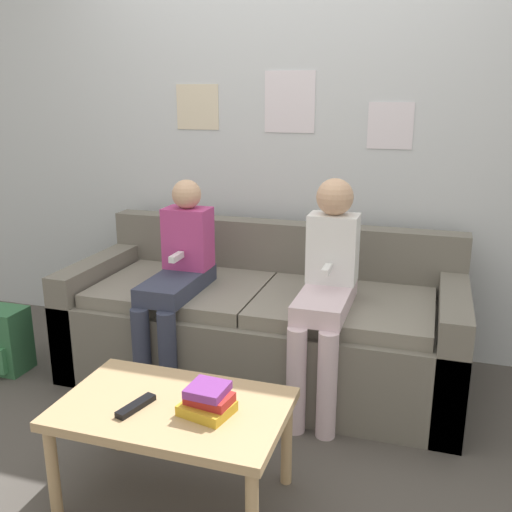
{
  "coord_description": "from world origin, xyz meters",
  "views": [
    {
      "loc": [
        0.83,
        -2.2,
        1.5
      ],
      "look_at": [
        0.0,
        0.41,
        0.71
      ],
      "focal_mm": 40.0,
      "sensor_mm": 36.0,
      "label": 1
    }
  ],
  "objects_px": {
    "coffee_table": "(173,416)",
    "person_right": "(327,283)",
    "tv_remote": "(136,406)",
    "couch": "(263,326)",
    "person_left": "(177,275)",
    "backpack": "(3,340)"
  },
  "relations": [
    {
      "from": "coffee_table",
      "to": "tv_remote",
      "type": "distance_m",
      "value": 0.14
    },
    {
      "from": "person_right",
      "to": "coffee_table",
      "type": "bearing_deg",
      "value": -114.29
    },
    {
      "from": "person_left",
      "to": "tv_remote",
      "type": "relative_size",
      "value": 6.13
    },
    {
      "from": "coffee_table",
      "to": "person_right",
      "type": "distance_m",
      "value": 1.0
    },
    {
      "from": "couch",
      "to": "coffee_table",
      "type": "xyz_separation_m",
      "value": [
        -0.02,
        -1.07,
        0.07
      ]
    },
    {
      "from": "tv_remote",
      "to": "backpack",
      "type": "bearing_deg",
      "value": 164.57
    },
    {
      "from": "person_right",
      "to": "tv_remote",
      "type": "xyz_separation_m",
      "value": [
        -0.51,
        -0.94,
        -0.22
      ]
    },
    {
      "from": "person_right",
      "to": "backpack",
      "type": "height_order",
      "value": "person_right"
    },
    {
      "from": "coffee_table",
      "to": "person_right",
      "type": "height_order",
      "value": "person_right"
    },
    {
      "from": "coffee_table",
      "to": "person_left",
      "type": "distance_m",
      "value": 0.97
    },
    {
      "from": "tv_remote",
      "to": "backpack",
      "type": "distance_m",
      "value": 1.48
    },
    {
      "from": "coffee_table",
      "to": "person_right",
      "type": "relative_size",
      "value": 0.75
    },
    {
      "from": "couch",
      "to": "tv_remote",
      "type": "xyz_separation_m",
      "value": [
        -0.13,
        -1.14,
        0.13
      ]
    },
    {
      "from": "person_left",
      "to": "person_right",
      "type": "distance_m",
      "value": 0.77
    },
    {
      "from": "couch",
      "to": "tv_remote",
      "type": "relative_size",
      "value": 11.82
    },
    {
      "from": "couch",
      "to": "tv_remote",
      "type": "bearing_deg",
      "value": -96.61
    },
    {
      "from": "couch",
      "to": "backpack",
      "type": "relative_size",
      "value": 5.68
    },
    {
      "from": "couch",
      "to": "backpack",
      "type": "xyz_separation_m",
      "value": [
        -1.39,
        -0.4,
        -0.11
      ]
    },
    {
      "from": "coffee_table",
      "to": "person_left",
      "type": "relative_size",
      "value": 0.78
    },
    {
      "from": "couch",
      "to": "backpack",
      "type": "bearing_deg",
      "value": -164.12
    },
    {
      "from": "couch",
      "to": "person_left",
      "type": "distance_m",
      "value": 0.55
    },
    {
      "from": "person_right",
      "to": "tv_remote",
      "type": "distance_m",
      "value": 1.09
    }
  ]
}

